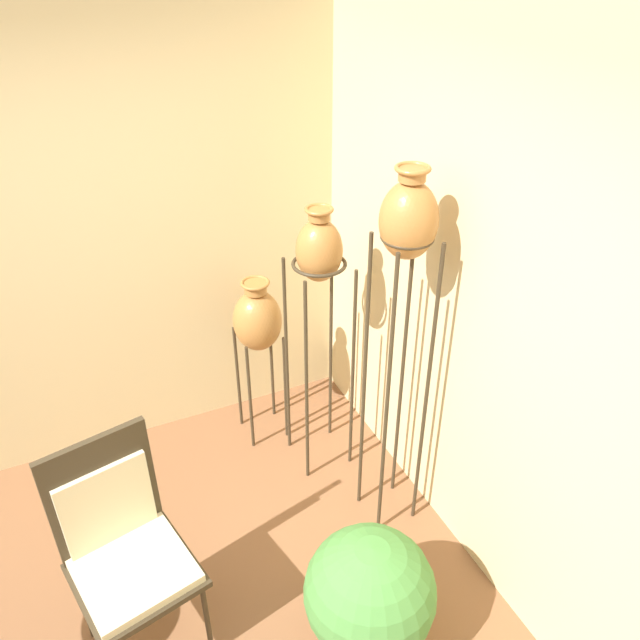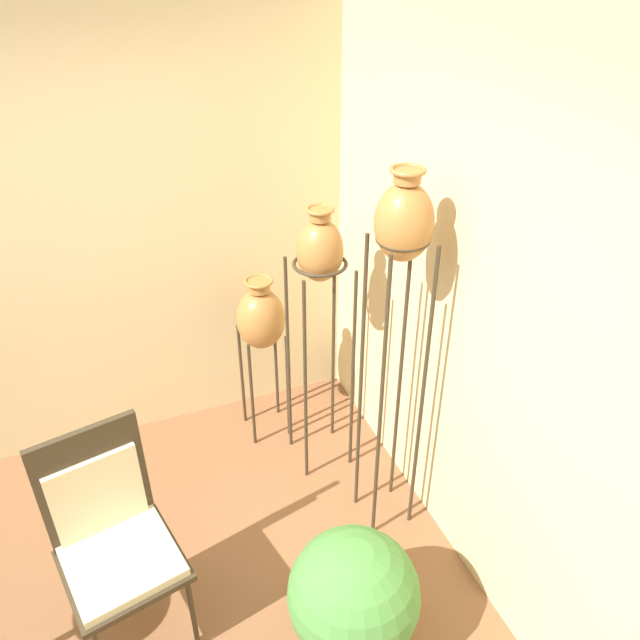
{
  "view_description": "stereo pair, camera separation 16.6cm",
  "coord_description": "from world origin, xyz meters",
  "px_view_note": "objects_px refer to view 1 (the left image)",
  "views": [
    {
      "loc": [
        0.16,
        -1.54,
        2.82
      ],
      "look_at": [
        1.36,
        1.04,
        1.04
      ],
      "focal_mm": 35.0,
      "sensor_mm": 36.0,
      "label": 1
    },
    {
      "loc": [
        0.31,
        -1.61,
        2.82
      ],
      "look_at": [
        1.36,
        1.04,
        1.04
      ],
      "focal_mm": 35.0,
      "sensor_mm": 36.0,
      "label": 2
    }
  ],
  "objects_px": {
    "chair": "(122,541)",
    "vase_stand_medium": "(319,261)",
    "potted_plant": "(369,596)",
    "vase_stand_tall": "(407,239)",
    "vase_stand_short": "(257,322)"
  },
  "relations": [
    {
      "from": "potted_plant",
      "to": "vase_stand_medium",
      "type": "bearing_deg",
      "value": 74.83
    },
    {
      "from": "chair",
      "to": "vase_stand_short",
      "type": "bearing_deg",
      "value": 33.98
    },
    {
      "from": "vase_stand_tall",
      "to": "potted_plant",
      "type": "xyz_separation_m",
      "value": [
        -0.5,
        -0.68,
        -1.31
      ]
    },
    {
      "from": "chair",
      "to": "potted_plant",
      "type": "height_order",
      "value": "chair"
    },
    {
      "from": "vase_stand_tall",
      "to": "vase_stand_medium",
      "type": "xyz_separation_m",
      "value": [
        -0.16,
        0.56,
        -0.33
      ]
    },
    {
      "from": "vase_stand_tall",
      "to": "vase_stand_short",
      "type": "bearing_deg",
      "value": 113.31
    },
    {
      "from": "vase_stand_tall",
      "to": "chair",
      "type": "height_order",
      "value": "vase_stand_tall"
    },
    {
      "from": "vase_stand_medium",
      "to": "potted_plant",
      "type": "xyz_separation_m",
      "value": [
        -0.34,
        -1.24,
        -0.98
      ]
    },
    {
      "from": "vase_stand_tall",
      "to": "chair",
      "type": "xyz_separation_m",
      "value": [
        -1.41,
        -0.15,
        -1.07
      ]
    },
    {
      "from": "vase_stand_short",
      "to": "chair",
      "type": "bearing_deg",
      "value": -133.48
    },
    {
      "from": "chair",
      "to": "vase_stand_medium",
      "type": "bearing_deg",
      "value": 17.0
    },
    {
      "from": "vase_stand_medium",
      "to": "chair",
      "type": "height_order",
      "value": "vase_stand_medium"
    },
    {
      "from": "vase_stand_short",
      "to": "potted_plant",
      "type": "distance_m",
      "value": 1.67
    },
    {
      "from": "vase_stand_short",
      "to": "chair",
      "type": "relative_size",
      "value": 1.01
    },
    {
      "from": "vase_stand_tall",
      "to": "vase_stand_medium",
      "type": "height_order",
      "value": "vase_stand_tall"
    }
  ]
}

